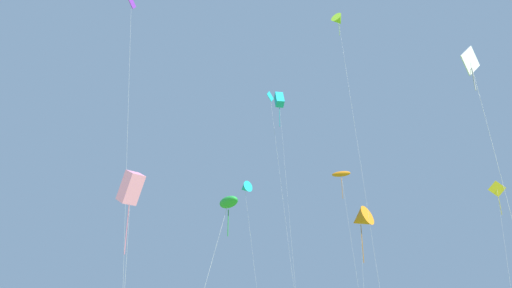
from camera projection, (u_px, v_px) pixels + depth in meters
kite_pink_box at (131, 188)px, 35.89m from camera, size 2.26×2.52×12.35m
kite_lime_delta at (339, 21)px, 52.99m from camera, size 2.62×2.72×34.57m
kite_yellow_diamond at (498, 192)px, 47.57m from camera, size 2.42×1.84×14.70m
kite_cyan_diamond at (271, 104)px, 62.09m from camera, size 3.07×2.86×30.47m
kite_white_diamond at (471, 66)px, 26.06m from camera, size 1.76×1.62×16.35m
kite_orange_delta at (360, 219)px, 53.83m from camera, size 3.67×3.75×13.50m
kite_green_parafoil at (228, 202)px, 28.00m from camera, size 2.89×2.55×8.54m
kite_purple_diamond at (131, 8)px, 49.31m from camera, size 2.88×2.35×34.73m
kite_orange_parafoil at (341, 174)px, 51.49m from camera, size 2.33×2.01×16.77m
kite_cyan_delta at (245, 188)px, 57.88m from camera, size 3.04×2.09×17.35m
kite_cyan_box at (279, 100)px, 72.15m from camera, size 2.14×3.31×34.76m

